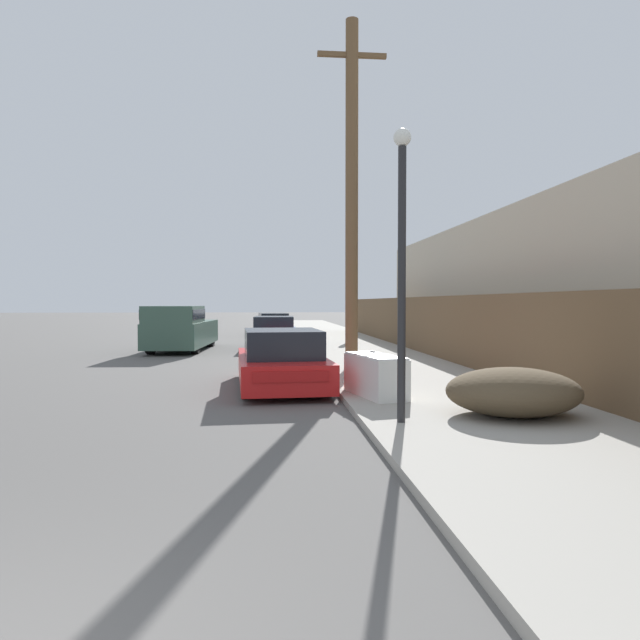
{
  "coord_description": "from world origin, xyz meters",
  "views": [
    {
      "loc": [
        1.79,
        -2.2,
        1.87
      ],
      "look_at": [
        3.24,
        13.26,
        1.4
      ],
      "focal_mm": 32.0,
      "sensor_mm": 36.0,
      "label": 1
    }
  ],
  "objects": [
    {
      "name": "car_parked_far",
      "position": [
        2.15,
        30.97,
        0.6
      ],
      "size": [
        2.15,
        4.65,
        1.27
      ],
      "rotation": [
        0.0,
        0.0,
        0.08
      ],
      "color": "black",
      "rests_on": "ground"
    },
    {
      "name": "sidewalk_curb",
      "position": [
        5.3,
        23.5,
        0.06
      ],
      "size": [
        4.2,
        63.0,
        0.12
      ],
      "primitive_type": "cube",
      "color": "#9E998E",
      "rests_on": "ground"
    },
    {
      "name": "street_lamp",
      "position": [
        3.75,
        5.95,
        2.62
      ],
      "size": [
        0.26,
        0.26,
        4.27
      ],
      "color": "#232326",
      "rests_on": "sidewalk_curb"
    },
    {
      "name": "discarded_fridge",
      "position": [
        3.82,
        8.34,
        0.5
      ],
      "size": [
        0.97,
        1.83,
        0.79
      ],
      "rotation": [
        0.0,
        0.0,
        0.21
      ],
      "color": "silver",
      "rests_on": "sidewalk_curb"
    },
    {
      "name": "building_right_house",
      "position": [
        11.66,
        16.41,
        2.33
      ],
      "size": [
        6.0,
        22.2,
        4.66
      ],
      "primitive_type": "cube",
      "color": "beige",
      "rests_on": "ground"
    },
    {
      "name": "brush_pile",
      "position": [
        5.59,
        6.27,
        0.49
      ],
      "size": [
        2.08,
        1.82,
        0.74
      ],
      "color": "brown",
      "rests_on": "sidewalk_curb"
    },
    {
      "name": "parked_sports_car_red",
      "position": [
        2.1,
        10.21,
        0.58
      ],
      "size": [
        2.06,
        4.53,
        1.29
      ],
      "rotation": [
        0.0,
        0.0,
        0.06
      ],
      "color": "red",
      "rests_on": "ground"
    },
    {
      "name": "pedestrian",
      "position": [
        5.42,
        22.56,
        0.95
      ],
      "size": [
        0.34,
        0.34,
        1.63
      ],
      "color": "#282D42",
      "rests_on": "sidewalk_curb"
    },
    {
      "name": "utility_pole",
      "position": [
        4.01,
        12.59,
        4.75
      ],
      "size": [
        1.8,
        0.33,
        9.07
      ],
      "color": "brown",
      "rests_on": "sidewalk_curb"
    },
    {
      "name": "car_parked_mid",
      "position": [
        2.09,
        21.16,
        0.62
      ],
      "size": [
        1.95,
        4.14,
        1.32
      ],
      "rotation": [
        0.0,
        0.0,
        -0.03
      ],
      "color": "#2D478C",
      "rests_on": "ground"
    },
    {
      "name": "pickup_truck",
      "position": [
        -1.54,
        20.22,
        0.88
      ],
      "size": [
        2.27,
        5.79,
        1.75
      ],
      "rotation": [
        0.0,
        0.0,
        3.08
      ],
      "color": "#385647",
      "rests_on": "ground"
    },
    {
      "name": "wooden_fence",
      "position": [
        7.25,
        17.27,
        1.1
      ],
      "size": [
        0.08,
        32.01,
        1.96
      ],
      "primitive_type": "cube",
      "color": "brown",
      "rests_on": "sidewalk_curb"
    }
  ]
}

